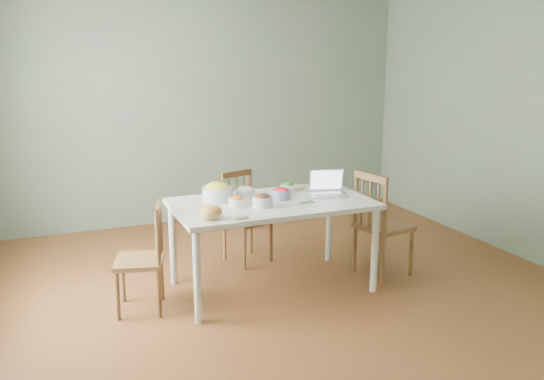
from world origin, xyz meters
name	(u,v)px	position (x,y,z in m)	size (l,w,h in m)	color
floor	(294,292)	(0.00, 0.00, 0.00)	(5.00, 5.00, 0.00)	brown
wall_back	(209,110)	(0.00, 2.50, 1.35)	(5.00, 0.00, 2.70)	slate
wall_front	(542,220)	(0.00, -2.50, 1.35)	(5.00, 0.00, 2.70)	slate
wall_right	(527,124)	(2.50, 0.00, 1.35)	(0.00, 5.00, 2.70)	slate
dining_table	(272,245)	(-0.14, 0.16, 0.40)	(1.69, 0.95, 0.79)	white
chair_far	(248,218)	(-0.11, 0.87, 0.45)	(0.40, 0.38, 0.89)	brown
chair_left	(139,258)	(-1.29, 0.16, 0.44)	(0.39, 0.37, 0.88)	brown
chair_right	(384,224)	(0.94, 0.07, 0.49)	(0.44, 0.42, 0.99)	brown
bread_boule	(211,212)	(-0.78, -0.15, 0.85)	(0.17, 0.17, 0.11)	#AF784A
butter_stick	(242,218)	(-0.56, -0.25, 0.81)	(0.10, 0.03, 0.03)	beige
bowl_squash	(217,191)	(-0.55, 0.40, 0.87)	(0.26, 0.26, 0.15)	gold
bowl_carrot	(237,201)	(-0.46, 0.15, 0.83)	(0.15, 0.15, 0.08)	#CD4005
bowl_onion	(245,192)	(-0.30, 0.39, 0.84)	(0.17, 0.17, 0.09)	silver
bowl_mushroom	(262,200)	(-0.28, 0.03, 0.85)	(0.17, 0.17, 0.11)	black
bowl_redpep	(281,193)	(-0.03, 0.22, 0.84)	(0.17, 0.17, 0.10)	red
bowl_broccoli	(288,187)	(0.13, 0.45, 0.84)	(0.13, 0.13, 0.08)	#215324
flatbread	(296,187)	(0.26, 0.54, 0.80)	(0.18, 0.18, 0.02)	beige
basil_bunch	(307,201)	(0.12, 0.02, 0.80)	(0.17, 0.17, 0.02)	#07470A
laptop	(330,184)	(0.41, 0.15, 0.90)	(0.32, 0.27, 0.22)	silver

